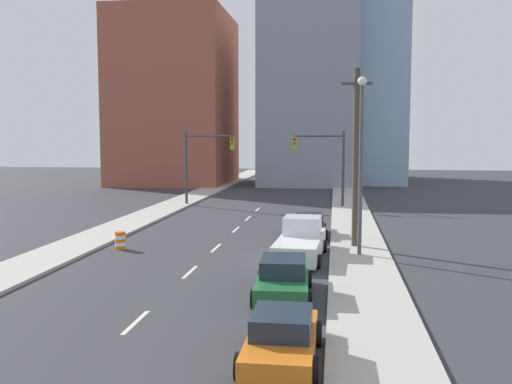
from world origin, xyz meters
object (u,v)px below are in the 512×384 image
(pickup_truck_white, at_px, (301,242))
(sedan_brown, at_px, (309,226))
(street_lamp, at_px, (361,155))
(sedan_green, at_px, (283,279))
(traffic_signal_left, at_px, (200,158))
(traffic_signal_right, at_px, (329,158))
(utility_pole_right_mid, at_px, (356,157))
(traffic_barrel, at_px, (120,241))
(sedan_orange, at_px, (282,338))

(pickup_truck_white, relative_size, sedan_brown, 1.38)
(street_lamp, xyz_separation_m, pickup_truck_white, (-2.90, -0.56, -4.33))
(sedan_green, distance_m, pickup_truck_white, 7.06)
(traffic_signal_left, relative_size, sedan_brown, 1.44)
(traffic_signal_left, bearing_deg, traffic_signal_right, 0.00)
(pickup_truck_white, bearing_deg, traffic_signal_right, 90.01)
(traffic_signal_left, height_order, utility_pole_right_mid, utility_pole_right_mid)
(sedan_green, bearing_deg, utility_pole_right_mid, 70.74)
(utility_pole_right_mid, distance_m, sedan_brown, 6.14)
(utility_pole_right_mid, bearing_deg, traffic_barrel, -171.15)
(street_lamp, bearing_deg, sedan_orange, -100.69)
(street_lamp, distance_m, pickup_truck_white, 5.24)
(traffic_signal_left, distance_m, traffic_signal_right, 11.24)
(traffic_signal_left, xyz_separation_m, traffic_barrel, (0.42, -19.96, -3.73))
(sedan_green, xyz_separation_m, pickup_truck_white, (0.23, 7.05, 0.12))
(traffic_signal_right, relative_size, street_lamp, 0.73)
(traffic_signal_right, bearing_deg, traffic_signal_left, 180.00)
(sedan_orange, xyz_separation_m, sedan_brown, (-0.16, 19.61, -0.01))
(sedan_orange, distance_m, pickup_truck_white, 13.25)
(utility_pole_right_mid, xyz_separation_m, sedan_green, (-2.96, -9.87, -4.24))
(traffic_signal_right, xyz_separation_m, sedan_green, (-1.34, -27.90, -3.52))
(sedan_brown, bearing_deg, sedan_orange, -92.74)
(sedan_green, height_order, sedan_brown, sedan_green)
(traffic_signal_left, xyz_separation_m, pickup_truck_white, (10.13, -20.85, -3.40))
(traffic_signal_left, bearing_deg, utility_pole_right_mid, -54.51)
(street_lamp, bearing_deg, pickup_truck_white, -169.12)
(utility_pole_right_mid, distance_m, traffic_barrel, 13.35)
(sedan_orange, relative_size, pickup_truck_white, 0.70)
(utility_pole_right_mid, height_order, traffic_barrel, utility_pole_right_mid)
(sedan_brown, bearing_deg, traffic_barrel, -154.11)
(traffic_signal_right, height_order, pickup_truck_white, traffic_signal_right)
(utility_pole_right_mid, bearing_deg, traffic_signal_right, 95.13)
(traffic_signal_right, relative_size, sedan_brown, 1.44)
(traffic_signal_left, distance_m, traffic_barrel, 20.32)
(traffic_signal_right, relative_size, utility_pole_right_mid, 0.68)
(traffic_signal_left, relative_size, sedan_orange, 1.50)
(traffic_signal_right, height_order, sedan_brown, traffic_signal_right)
(traffic_signal_right, height_order, street_lamp, street_lamp)
(street_lamp, distance_m, sedan_orange, 14.75)
(utility_pole_right_mid, height_order, pickup_truck_white, utility_pole_right_mid)
(traffic_signal_right, distance_m, traffic_barrel, 23.01)
(traffic_barrel, distance_m, sedan_orange, 17.31)
(sedan_green, relative_size, sedan_brown, 1.08)
(traffic_signal_right, relative_size, pickup_truck_white, 1.04)
(traffic_barrel, xyz_separation_m, street_lamp, (12.61, -0.33, 4.66))
(sedan_orange, bearing_deg, traffic_signal_left, 107.20)
(street_lamp, xyz_separation_m, sedan_orange, (-2.61, -13.80, -4.50))
(traffic_barrel, relative_size, sedan_brown, 0.21)
(traffic_barrel, bearing_deg, sedan_brown, 29.09)
(traffic_signal_left, height_order, traffic_barrel, traffic_signal_left)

